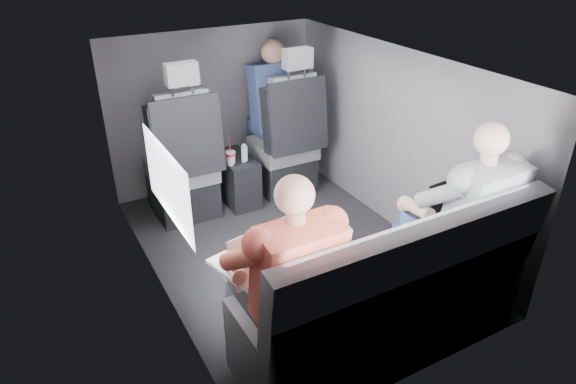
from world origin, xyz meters
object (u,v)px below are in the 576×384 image
passenger_front_right (274,99)px  laptop_white (254,257)px  water_bottle (244,154)px  center_console (237,179)px  passenger_rear_left (283,278)px  laptop_black (438,203)px  rear_bench (385,303)px  front_seat_left (184,170)px  soda_cup (231,157)px  front_seat_right (286,148)px  passenger_rear_right (460,217)px

passenger_front_right → laptop_white: bearing=-120.3°
water_bottle → passenger_front_right: (0.44, 0.33, 0.28)m
center_console → passenger_rear_left: size_ratio=0.40×
center_console → laptop_black: laptop_black is taller
water_bottle → rear_bench: bearing=-90.9°
laptop_white → front_seat_left: bearing=84.0°
laptop_white → laptop_black: laptop_white is taller
laptop_black → front_seat_left: bearing=122.1°
center_console → laptop_black: bearing=-71.1°
soda_cup → water_bottle: soda_cup is taller
front_seat_right → laptop_white: bearing=-123.7°
front_seat_left → passenger_rear_right: size_ratio=1.04×
laptop_white → passenger_rear_right: bearing=-9.6°
center_console → passenger_rear_right: (0.57, -1.85, 0.43)m
center_console → rear_bench: (-0.00, -1.94, 0.11)m
center_console → rear_bench: 1.94m
passenger_rear_right → laptop_white: bearing=170.4°
front_seat_left → rear_bench: front_seat_left is taller
front_seat_right → laptop_white: (-1.07, -1.61, 0.24)m
laptop_black → passenger_front_right: (-0.10, 1.89, 0.12)m
laptop_black → passenger_rear_left: 1.15m
soda_cup → laptop_black: size_ratio=0.70×
rear_bench → passenger_rear_left: bearing=170.4°
water_bottle → laptop_black: 1.65m
water_bottle → laptop_white: (-0.65, -1.53, 0.17)m
front_seat_right → soda_cup: (-0.54, -0.08, 0.06)m
front_seat_left → laptop_white: bearing=-96.0°
front_seat_left → center_console: (0.45, 0.04, -0.20)m
center_console → rear_bench: size_ratio=0.30×
laptop_black → passenger_front_right: size_ratio=0.42×
passenger_rear_left → passenger_rear_right: passenger_rear_right is taller
front_seat_left → center_console: 0.49m
front_seat_left → laptop_white: (-0.17, -1.61, 0.24)m
front_seat_right → passenger_rear_left: size_ratio=1.06×
water_bottle → passenger_rear_left: 1.83m
laptop_black → passenger_rear_right: 0.18m
water_bottle → passenger_rear_right: bearing=-72.7°
center_console → water_bottle: water_bottle is taller
soda_cup → laptop_white: bearing=-109.1°
front_seat_left → soda_cup: 0.37m
laptop_black → passenger_rear_right: (-0.00, -0.18, -0.00)m
front_seat_left → front_seat_right: same height
center_console → laptop_white: size_ratio=1.21×
laptop_white → passenger_rear_left: passenger_rear_left is taller
passenger_rear_right → passenger_front_right: 2.07m
laptop_white → laptop_black: (1.19, -0.02, -0.00)m
passenger_rear_left → passenger_rear_right: (1.13, -0.00, 0.01)m
front_seat_left → laptop_black: 1.94m
center_console → passenger_rear_right: bearing=-72.9°
laptop_white → laptop_black: bearing=-1.2°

